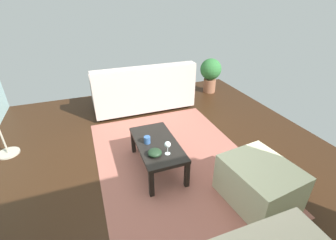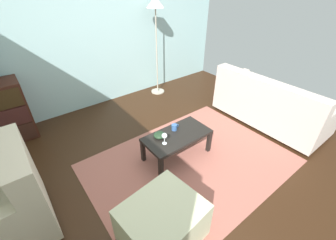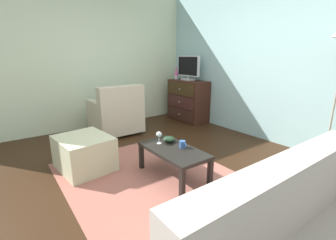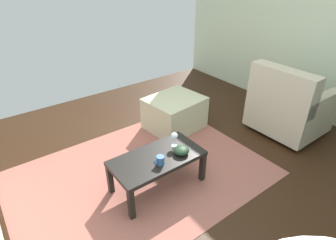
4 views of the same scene
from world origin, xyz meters
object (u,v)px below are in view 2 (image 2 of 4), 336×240
at_px(bowl_decorative, 159,135).
at_px(armchair, 3,206).
at_px(coffee_table, 177,138).
at_px(mug, 174,127).
at_px(standing_lamp, 156,13).
at_px(couch_large, 269,106).
at_px(ottoman, 163,223).
at_px(wine_glass, 164,136).

distance_m(bowl_decorative, armchair, 1.74).
bearing_deg(coffee_table, armchair, 175.65).
relative_size(mug, standing_lamp, 0.06).
height_order(couch_large, ottoman, couch_large).
bearing_deg(bowl_decorative, standing_lamp, 55.36).
xyz_separation_m(mug, armchair, (-2.00, 0.04, -0.04)).
relative_size(wine_glass, ottoman, 0.22).
bearing_deg(mug, couch_large, -13.14).
relative_size(couch_large, standing_lamp, 0.97).
xyz_separation_m(bowl_decorative, armchair, (-1.74, 0.05, -0.03)).
bearing_deg(mug, wine_glass, -152.34).
bearing_deg(coffee_table, wine_glass, -170.53).
bearing_deg(wine_glass, armchair, 173.70).
xyz_separation_m(wine_glass, mug, (0.28, 0.15, -0.07)).
xyz_separation_m(coffee_table, standing_lamp, (0.96, 1.81, 1.25)).
bearing_deg(couch_large, wine_glass, 172.86).
bearing_deg(couch_large, ottoman, -168.61).
distance_m(mug, bowl_decorative, 0.26).
bearing_deg(armchair, standing_lamp, 29.60).
xyz_separation_m(coffee_table, ottoman, (-0.84, -0.81, -0.10)).
distance_m(coffee_table, bowl_decorative, 0.25).
bearing_deg(standing_lamp, mug, -118.49).
bearing_deg(armchair, coffee_table, -4.35).
bearing_deg(armchair, bowl_decorative, -1.74).
relative_size(coffee_table, mug, 7.89).
bearing_deg(wine_glass, couch_large, -7.14).
bearing_deg(standing_lamp, bowl_decorative, -124.64).
distance_m(coffee_table, wine_glass, 0.30).
bearing_deg(ottoman, standing_lamp, 55.37).
distance_m(wine_glass, armchair, 1.73).
height_order(wine_glass, couch_large, couch_large).
bearing_deg(couch_large, armchair, 173.25).
distance_m(bowl_decorative, standing_lamp, 2.38).
bearing_deg(bowl_decorative, wine_glass, -99.59).
xyz_separation_m(bowl_decorative, couch_large, (1.96, -0.38, -0.07)).
distance_m(coffee_table, armchair, 1.96).
bearing_deg(ottoman, wine_glass, 51.94).
bearing_deg(armchair, mug, -1.18).
relative_size(wine_glass, armchair, 0.17).
bearing_deg(wine_glass, standing_lamp, 56.89).
height_order(coffee_table, mug, mug).
bearing_deg(coffee_table, couch_large, -9.42).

